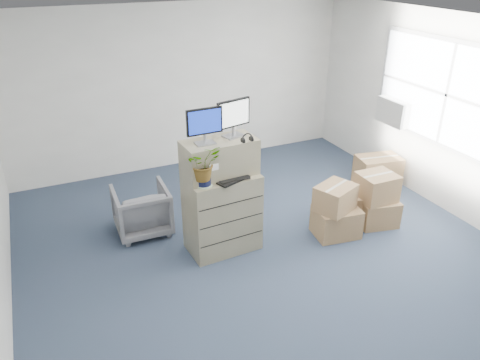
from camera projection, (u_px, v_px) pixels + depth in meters
name	position (u px, v px, depth m)	size (l,w,h in m)	color
ground	(276.00, 266.00, 5.80)	(7.00, 7.00, 0.00)	#293749
wall_back	(181.00, 87.00, 8.05)	(6.00, 0.02, 2.80)	beige
wall_right	(476.00, 125.00, 6.31)	(0.02, 7.00, 2.80)	beige
window	(448.00, 95.00, 6.56)	(0.07, 2.72, 1.52)	#99999C
ac_unit	(394.00, 112.00, 7.48)	(0.24, 0.60, 0.40)	silver
filing_cabinet_lower	(222.00, 213.00, 5.95)	(0.89, 0.55, 1.04)	#837C5A
filing_cabinet_upper	(220.00, 158.00, 5.66)	(0.89, 0.45, 0.45)	#837C5A
monitor_left	(205.00, 124.00, 5.36)	(0.44, 0.17, 0.43)	#99999E
monitor_right	(234.00, 116.00, 5.57)	(0.46, 0.23, 0.46)	#99999E
headphones	(247.00, 138.00, 5.52)	(0.14, 0.14, 0.01)	black
keyboard	(233.00, 180.00, 5.60)	(0.42, 0.18, 0.02)	black
mouse	(248.00, 172.00, 5.78)	(0.09, 0.05, 0.03)	silver
water_bottle	(230.00, 163.00, 5.74)	(0.08, 0.08, 0.27)	#9B9FA4
phone_dock	(217.00, 171.00, 5.74)	(0.06, 0.06, 0.14)	silver
external_drive	(244.00, 165.00, 5.94)	(0.22, 0.16, 0.06)	black
tissue_box	(246.00, 159.00, 5.88)	(0.27, 0.13, 0.10)	#408FDC
potted_plant	(203.00, 167.00, 5.38)	(0.41, 0.45, 0.42)	#AECCA4
office_chair	(142.00, 208.00, 6.37)	(0.71, 0.67, 0.73)	slate
cardboard_boxes	(362.00, 196.00, 6.81)	(2.26, 1.55, 0.77)	olive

